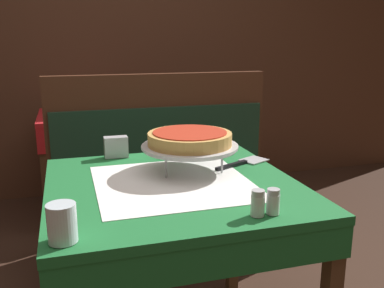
# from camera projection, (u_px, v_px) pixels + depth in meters

# --- Properties ---
(dining_table_front) EXTENTS (0.88, 0.88, 0.75)m
(dining_table_front) POSITION_uv_depth(u_px,v_px,m) (173.00, 206.00, 1.55)
(dining_table_front) COLOR #1E6B33
(dining_table_front) RESTS_ON ground_plane
(dining_table_rear) EXTENTS (0.63, 0.63, 0.74)m
(dining_table_rear) POSITION_uv_depth(u_px,v_px,m) (86.00, 130.00, 3.02)
(dining_table_rear) COLOR red
(dining_table_rear) RESTS_ON ground_plane
(booth_bench) EXTENTS (1.32, 0.50, 1.05)m
(booth_bench) POSITION_uv_depth(u_px,v_px,m) (168.00, 203.00, 2.50)
(booth_bench) COLOR #4C2819
(booth_bench) RESTS_ON ground_plane
(back_wall_panel) EXTENTS (6.00, 0.04, 2.40)m
(back_wall_panel) POSITION_uv_depth(u_px,v_px,m) (108.00, 45.00, 3.37)
(back_wall_panel) COLOR #4C2D1E
(back_wall_panel) RESTS_ON ground_plane
(pizza_pan_stand) EXTENTS (0.37, 0.37, 0.10)m
(pizza_pan_stand) POSITION_uv_depth(u_px,v_px,m) (190.00, 147.00, 1.64)
(pizza_pan_stand) COLOR #ADADB2
(pizza_pan_stand) RESTS_ON dining_table_front
(deep_dish_pizza) EXTENTS (0.32, 0.32, 0.05)m
(deep_dish_pizza) POSITION_uv_depth(u_px,v_px,m) (190.00, 138.00, 1.63)
(deep_dish_pizza) COLOR tan
(deep_dish_pizza) RESTS_ON pizza_pan_stand
(pizza_server) EXTENTS (0.27, 0.16, 0.01)m
(pizza_server) POSITION_uv_depth(u_px,v_px,m) (242.00, 163.00, 1.75)
(pizza_server) COLOR #BCBCC1
(pizza_server) RESTS_ON dining_table_front
(water_glass_near) EXTENTS (0.07, 0.07, 0.10)m
(water_glass_near) POSITION_uv_depth(u_px,v_px,m) (62.00, 223.00, 1.07)
(water_glass_near) COLOR silver
(water_glass_near) RESTS_ON dining_table_front
(salt_shaker) EXTENTS (0.04, 0.04, 0.08)m
(salt_shaker) POSITION_uv_depth(u_px,v_px,m) (258.00, 203.00, 1.23)
(salt_shaker) COLOR silver
(salt_shaker) RESTS_ON dining_table_front
(pepper_shaker) EXTENTS (0.04, 0.04, 0.08)m
(pepper_shaker) POSITION_uv_depth(u_px,v_px,m) (273.00, 202.00, 1.25)
(pepper_shaker) COLOR silver
(pepper_shaker) RESTS_ON dining_table_front
(napkin_holder) EXTENTS (0.10, 0.05, 0.09)m
(napkin_holder) POSITION_uv_depth(u_px,v_px,m) (116.00, 147.00, 1.84)
(napkin_holder) COLOR #B2B2B7
(napkin_holder) RESTS_ON dining_table_front
(condiment_caddy) EXTENTS (0.13, 0.13, 0.16)m
(condiment_caddy) POSITION_uv_depth(u_px,v_px,m) (81.00, 107.00, 3.01)
(condiment_caddy) COLOR black
(condiment_caddy) RESTS_ON dining_table_rear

